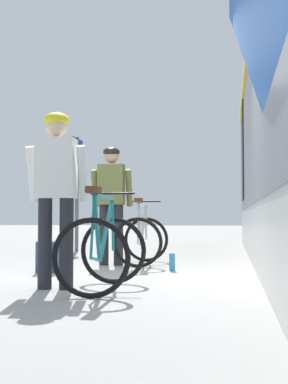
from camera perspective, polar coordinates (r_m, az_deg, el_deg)
The scene contains 8 objects.
ground_plane at distance 6.01m, azimuth -0.39°, elevation -9.58°, with size 80.00×80.00×0.00m, color #A09E99.
cyclist_near_in_white at distance 5.28m, azimuth -9.58°, elevation 0.99°, with size 0.62×0.33×1.76m.
cyclist_far_in_olive at distance 7.79m, azimuth -3.59°, elevation -0.26°, with size 0.62×0.32×1.76m.
bicycle_near_teal at distance 5.10m, azimuth -4.51°, elevation -6.24°, with size 0.74×1.09×0.99m.
bicycle_far_silver at distance 7.87m, azimuth -0.20°, elevation -5.04°, with size 0.75×1.10×0.99m.
backpack_on_platform at distance 6.84m, azimuth -10.51°, elevation -7.02°, with size 0.28×0.18×0.40m, color navy.
water_bottle_near_the_bikes at distance 6.96m, azimuth 3.10°, elevation -7.68°, with size 0.08×0.08×0.23m, color #338CCC.
platform_sign_post at distance 11.04m, azimuth -7.35°, elevation 1.97°, with size 0.08×0.70×2.40m.
Camera 1 is at (1.02, -5.88, 0.71)m, focal length 48.75 mm.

